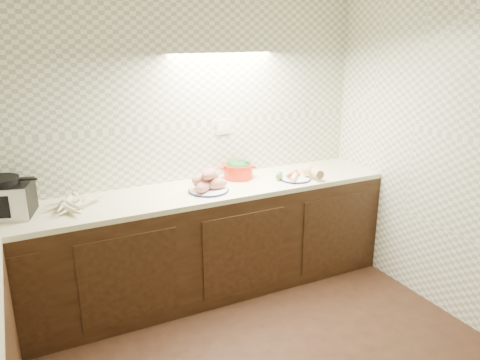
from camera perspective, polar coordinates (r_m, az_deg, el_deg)
name	(u,v)px	position (r m, az deg, el deg)	size (l,w,h in m)	color
room	(277,140)	(2.10, 4.50, 4.91)	(3.60, 3.60, 2.60)	black
counter	(112,325)	(2.96, -15.31, -16.65)	(3.60, 3.60, 0.90)	black
toaster_oven	(2,198)	(3.51, -27.02, -2.01)	(0.44, 0.38, 0.27)	black
parsnip_pile	(75,204)	(3.48, -19.51, -2.82)	(0.44, 0.42, 0.08)	beige
sweet_potato_plate	(208,183)	(3.64, -3.98, -0.35)	(0.32, 0.32, 0.18)	#131545
onion_bowl	(203,180)	(3.81, -4.59, 0.01)	(0.13, 0.13, 0.10)	black
dutch_oven	(238,169)	(3.95, -0.21, 1.40)	(0.31, 0.31, 0.17)	red
veg_plate	(301,174)	(3.97, 7.44, 0.72)	(0.38, 0.27, 0.12)	#131545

